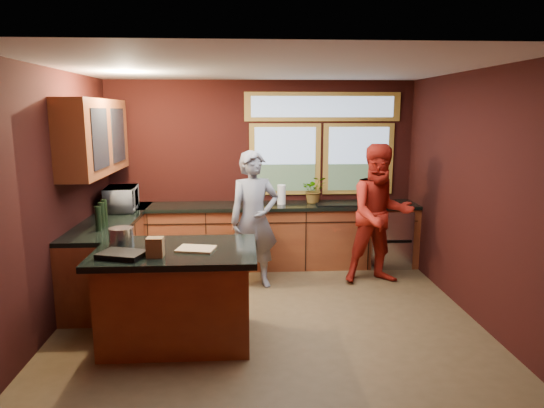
{
  "coord_description": "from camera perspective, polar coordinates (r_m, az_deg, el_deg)",
  "views": [
    {
      "loc": [
        -0.26,
        -5.18,
        2.25
      ],
      "look_at": [
        0.06,
        0.4,
        1.18
      ],
      "focal_mm": 32.0,
      "sensor_mm": 36.0,
      "label": 1
    }
  ],
  "objects": [
    {
      "name": "back_counter",
      "position": [
        7.12,
        0.49,
        -3.69
      ],
      "size": [
        4.5,
        0.64,
        0.93
      ],
      "color": "maroon",
      "rests_on": "floor"
    },
    {
      "name": "microwave",
      "position": [
        6.85,
        -17.29,
        0.59
      ],
      "size": [
        0.45,
        0.62,
        0.32
      ],
      "primitive_type": "imported",
      "rotation": [
        0.0,
        0.0,
        1.67
      ],
      "color": "#999999",
      "rests_on": "left_counter"
    },
    {
      "name": "person_red",
      "position": [
        6.5,
        12.62,
        -1.22
      ],
      "size": [
        0.95,
        0.77,
        1.85
      ],
      "primitive_type": "imported",
      "rotation": [
        0.0,
        0.0,
        0.09
      ],
      "color": "#A41E13",
      "rests_on": "floor"
    },
    {
      "name": "cutting_board",
      "position": [
        4.72,
        -8.92,
        -5.24
      ],
      "size": [
        0.39,
        0.32,
        0.02
      ],
      "primitive_type": "cube",
      "rotation": [
        0.0,
        0.0,
        -0.21
      ],
      "color": "tan",
      "rests_on": "island"
    },
    {
      "name": "person_grey",
      "position": [
        6.2,
        -2.12,
        -1.91
      ],
      "size": [
        0.73,
        0.57,
        1.77
      ],
      "primitive_type": "imported",
      "rotation": [
        0.0,
        0.0,
        0.24
      ],
      "color": "slate",
      "rests_on": "floor"
    },
    {
      "name": "room_shell",
      "position": [
        5.54,
        -6.83,
        6.06
      ],
      "size": [
        4.52,
        4.02,
        2.71
      ],
      "color": "black",
      "rests_on": "ground"
    },
    {
      "name": "potted_plant",
      "position": [
        7.1,
        4.99,
        1.68
      ],
      "size": [
        0.36,
        0.31,
        0.39
      ],
      "primitive_type": "imported",
      "color": "#999999",
      "rests_on": "back_counter"
    },
    {
      "name": "left_counter",
      "position": [
        6.51,
        -18.3,
        -5.63
      ],
      "size": [
        0.64,
        2.3,
        0.93
      ],
      "color": "maroon",
      "rests_on": "floor"
    },
    {
      "name": "paper_towel",
      "position": [
        7.0,
        1.13,
        1.12
      ],
      "size": [
        0.12,
        0.12,
        0.28
      ],
      "primitive_type": "cylinder",
      "color": "white",
      "rests_on": "back_counter"
    },
    {
      "name": "paper_bag",
      "position": [
        4.56,
        -13.58,
        -4.96
      ],
      "size": [
        0.15,
        0.12,
        0.18
      ],
      "primitive_type": "cube",
      "rotation": [
        0.0,
        0.0,
        -0.03
      ],
      "color": "brown",
      "rests_on": "island"
    },
    {
      "name": "floor",
      "position": [
        5.66,
        -0.42,
        -12.62
      ],
      "size": [
        4.5,
        4.5,
        0.0
      ],
      "primitive_type": "plane",
      "color": "brown",
      "rests_on": "ground"
    },
    {
      "name": "island",
      "position": [
        4.95,
        -11.04,
        -10.39
      ],
      "size": [
        1.55,
        1.05,
        0.95
      ],
      "color": "maroon",
      "rests_on": "floor"
    },
    {
      "name": "black_tray",
      "position": [
        4.64,
        -17.21,
        -5.71
      ],
      "size": [
        0.46,
        0.38,
        0.05
      ],
      "primitive_type": "cube",
      "rotation": [
        0.0,
        0.0,
        -0.3
      ],
      "color": "black",
      "rests_on": "island"
    },
    {
      "name": "stock_pot",
      "position": [
        5.02,
        -17.29,
        -3.69
      ],
      "size": [
        0.24,
        0.24,
        0.18
      ],
      "primitive_type": "cylinder",
      "color": "#A7A7AB",
      "rests_on": "island"
    }
  ]
}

